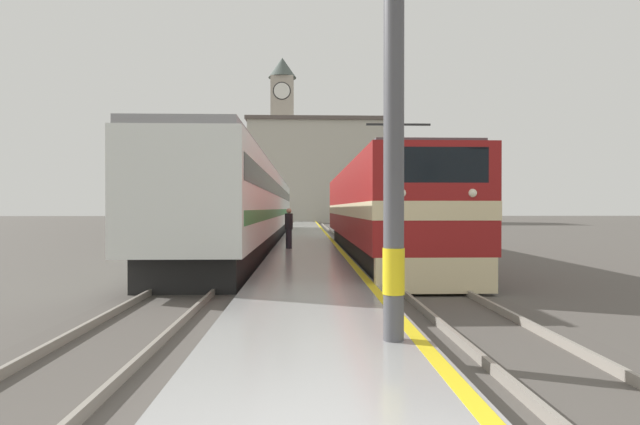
{
  "coord_description": "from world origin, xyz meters",
  "views": [
    {
      "loc": [
        -0.15,
        -3.08,
        2.0
      ],
      "look_at": [
        0.86,
        28.74,
        1.74
      ],
      "focal_mm": 28.0,
      "sensor_mm": 36.0,
      "label": 1
    }
  ],
  "objects_px": {
    "locomotive_train": "(377,211)",
    "catenary_mast": "(399,72)",
    "person_on_platform": "(289,227)",
    "passenger_train": "(255,206)",
    "clock_tower": "(282,135)"
  },
  "relations": [
    {
      "from": "locomotive_train",
      "to": "passenger_train",
      "type": "height_order",
      "value": "locomotive_train"
    },
    {
      "from": "passenger_train",
      "to": "person_on_platform",
      "type": "distance_m",
      "value": 7.22
    },
    {
      "from": "locomotive_train",
      "to": "catenary_mast",
      "type": "relative_size",
      "value": 2.62
    },
    {
      "from": "locomotive_train",
      "to": "clock_tower",
      "type": "xyz_separation_m",
      "value": [
        -6.55,
        61.96,
        12.26
      ]
    },
    {
      "from": "person_on_platform",
      "to": "catenary_mast",
      "type": "bearing_deg",
      "value": -82.81
    },
    {
      "from": "locomotive_train",
      "to": "passenger_train",
      "type": "xyz_separation_m",
      "value": [
        -5.76,
        7.97,
        0.27
      ]
    },
    {
      "from": "passenger_train",
      "to": "locomotive_train",
      "type": "bearing_deg",
      "value": -54.15
    },
    {
      "from": "locomotive_train",
      "to": "catenary_mast",
      "type": "distance_m",
      "value": 14.01
    },
    {
      "from": "passenger_train",
      "to": "clock_tower",
      "type": "xyz_separation_m",
      "value": [
        -0.79,
        53.99,
        12.0
      ]
    },
    {
      "from": "catenary_mast",
      "to": "person_on_platform",
      "type": "xyz_separation_m",
      "value": [
        -1.88,
        14.91,
        -2.58
      ]
    },
    {
      "from": "locomotive_train",
      "to": "catenary_mast",
      "type": "xyz_separation_m",
      "value": [
        -1.74,
        -13.77,
        1.88
      ]
    },
    {
      "from": "person_on_platform",
      "to": "passenger_train",
      "type": "bearing_deg",
      "value": 107.33
    },
    {
      "from": "passenger_train",
      "to": "person_on_platform",
      "type": "height_order",
      "value": "passenger_train"
    },
    {
      "from": "locomotive_train",
      "to": "clock_tower",
      "type": "height_order",
      "value": "clock_tower"
    },
    {
      "from": "locomotive_train",
      "to": "passenger_train",
      "type": "relative_size",
      "value": 0.53
    }
  ]
}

